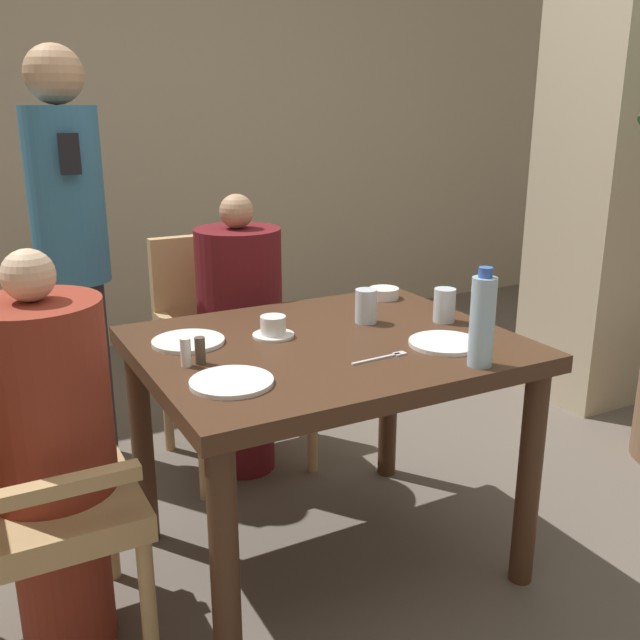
{
  "coord_description": "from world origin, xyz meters",
  "views": [
    {
      "loc": [
        -0.94,
        -1.73,
        1.4
      ],
      "look_at": [
        0.0,
        0.04,
        0.79
      ],
      "focal_mm": 40.0,
      "sensor_mm": 36.0,
      "label": 1
    }
  ],
  "objects_px": {
    "chair_far_side": "(228,337)",
    "plate_dessert_center": "(188,341)",
    "plate_main_right": "(232,382)",
    "bowl_small": "(384,293)",
    "diner_in_left_chair": "(50,456)",
    "water_bottle": "(482,321)",
    "glass_tall_mid": "(444,305)",
    "standing_host": "(72,253)",
    "teacup_with_saucer": "(273,328)",
    "plate_main_left": "(445,343)",
    "glass_tall_near": "(366,306)",
    "diner_in_far_chair": "(241,334)"
  },
  "relations": [
    {
      "from": "teacup_with_saucer",
      "to": "bowl_small",
      "type": "xyz_separation_m",
      "value": [
        0.53,
        0.21,
        -0.01
      ]
    },
    {
      "from": "chair_far_side",
      "to": "diner_in_far_chair",
      "type": "bearing_deg",
      "value": -90.0
    },
    {
      "from": "plate_main_right",
      "to": "chair_far_side",
      "type": "bearing_deg",
      "value": 69.94
    },
    {
      "from": "bowl_small",
      "to": "glass_tall_near",
      "type": "bearing_deg",
      "value": -133.64
    },
    {
      "from": "chair_far_side",
      "to": "plate_main_left",
      "type": "xyz_separation_m",
      "value": [
        0.28,
        -1.02,
        0.24
      ]
    },
    {
      "from": "standing_host",
      "to": "bowl_small",
      "type": "relative_size",
      "value": 15.06
    },
    {
      "from": "plate_main_right",
      "to": "glass_tall_near",
      "type": "xyz_separation_m",
      "value": [
        0.56,
        0.29,
        0.05
      ]
    },
    {
      "from": "diner_in_left_chair",
      "to": "plate_main_left",
      "type": "relative_size",
      "value": 5.19
    },
    {
      "from": "plate_main_left",
      "to": "plate_main_right",
      "type": "distance_m",
      "value": 0.65
    },
    {
      "from": "plate_main_left",
      "to": "teacup_with_saucer",
      "type": "distance_m",
      "value": 0.5
    },
    {
      "from": "plate_dessert_center",
      "to": "chair_far_side",
      "type": "bearing_deg",
      "value": 61.03
    },
    {
      "from": "diner_in_left_chair",
      "to": "diner_in_far_chair",
      "type": "xyz_separation_m",
      "value": [
        0.79,
        0.69,
        0.0
      ]
    },
    {
      "from": "plate_main_left",
      "to": "water_bottle",
      "type": "xyz_separation_m",
      "value": [
        -0.02,
        -0.18,
        0.12
      ]
    },
    {
      "from": "plate_dessert_center",
      "to": "teacup_with_saucer",
      "type": "xyz_separation_m",
      "value": [
        0.24,
        -0.06,
        0.02
      ]
    },
    {
      "from": "water_bottle",
      "to": "diner_in_far_chair",
      "type": "bearing_deg",
      "value": 103.55
    },
    {
      "from": "glass_tall_near",
      "to": "chair_far_side",
      "type": "bearing_deg",
      "value": 104.91
    },
    {
      "from": "chair_far_side",
      "to": "standing_host",
      "type": "relative_size",
      "value": 0.56
    },
    {
      "from": "standing_host",
      "to": "plate_main_right",
      "type": "distance_m",
      "value": 1.24
    },
    {
      "from": "bowl_small",
      "to": "glass_tall_mid",
      "type": "bearing_deg",
      "value": -87.63
    },
    {
      "from": "diner_in_left_chair",
      "to": "teacup_with_saucer",
      "type": "bearing_deg",
      "value": 9.06
    },
    {
      "from": "plate_main_right",
      "to": "glass_tall_mid",
      "type": "height_order",
      "value": "glass_tall_mid"
    },
    {
      "from": "plate_dessert_center",
      "to": "bowl_small",
      "type": "distance_m",
      "value": 0.79
    },
    {
      "from": "plate_main_left",
      "to": "plate_main_right",
      "type": "bearing_deg",
      "value": 179.37
    },
    {
      "from": "chair_far_side",
      "to": "diner_in_far_chair",
      "type": "distance_m",
      "value": 0.15
    },
    {
      "from": "chair_far_side",
      "to": "plate_main_left",
      "type": "height_order",
      "value": "chair_far_side"
    },
    {
      "from": "standing_host",
      "to": "diner_in_far_chair",
      "type": "bearing_deg",
      "value": -33.24
    },
    {
      "from": "diner_in_left_chair",
      "to": "bowl_small",
      "type": "xyz_separation_m",
      "value": [
        1.19,
        0.32,
        0.2
      ]
    },
    {
      "from": "chair_far_side",
      "to": "plate_main_left",
      "type": "distance_m",
      "value": 1.08
    },
    {
      "from": "plate_main_right",
      "to": "bowl_small",
      "type": "xyz_separation_m",
      "value": [
        0.77,
        0.51,
        0.01
      ]
    },
    {
      "from": "glass_tall_mid",
      "to": "bowl_small",
      "type": "bearing_deg",
      "value": 92.37
    },
    {
      "from": "diner_in_left_chair",
      "to": "water_bottle",
      "type": "xyz_separation_m",
      "value": [
        1.04,
        -0.37,
        0.3
      ]
    },
    {
      "from": "plate_dessert_center",
      "to": "water_bottle",
      "type": "height_order",
      "value": "water_bottle"
    },
    {
      "from": "glass_tall_near",
      "to": "plate_main_right",
      "type": "bearing_deg",
      "value": -152.88
    },
    {
      "from": "diner_in_left_chair",
      "to": "glass_tall_mid",
      "type": "distance_m",
      "value": 1.23
    },
    {
      "from": "chair_far_side",
      "to": "plate_dessert_center",
      "type": "xyz_separation_m",
      "value": [
        -0.37,
        -0.66,
        0.24
      ]
    },
    {
      "from": "plate_main_left",
      "to": "plate_dessert_center",
      "type": "xyz_separation_m",
      "value": [
        -0.64,
        0.36,
        0.0
      ]
    },
    {
      "from": "glass_tall_mid",
      "to": "plate_dessert_center",
      "type": "bearing_deg",
      "value": 167.64
    },
    {
      "from": "chair_far_side",
      "to": "bowl_small",
      "type": "height_order",
      "value": "chair_far_side"
    },
    {
      "from": "standing_host",
      "to": "water_bottle",
      "type": "xyz_separation_m",
      "value": [
        0.79,
        -1.41,
        -0.0
      ]
    },
    {
      "from": "diner_in_left_chair",
      "to": "standing_host",
      "type": "bearing_deg",
      "value": 76.09
    },
    {
      "from": "bowl_small",
      "to": "diner_in_left_chair",
      "type": "bearing_deg",
      "value": -164.99
    },
    {
      "from": "plate_main_left",
      "to": "bowl_small",
      "type": "bearing_deg",
      "value": 76.32
    },
    {
      "from": "plate_main_left",
      "to": "water_bottle",
      "type": "relative_size",
      "value": 0.79
    },
    {
      "from": "plate_main_left",
      "to": "plate_dessert_center",
      "type": "height_order",
      "value": "same"
    },
    {
      "from": "diner_in_left_chair",
      "to": "teacup_with_saucer",
      "type": "distance_m",
      "value": 0.7
    },
    {
      "from": "chair_far_side",
      "to": "standing_host",
      "type": "bearing_deg",
      "value": 158.36
    },
    {
      "from": "plate_main_left",
      "to": "teacup_with_saucer",
      "type": "xyz_separation_m",
      "value": [
        -0.4,
        0.3,
        0.02
      ]
    },
    {
      "from": "standing_host",
      "to": "glass_tall_near",
      "type": "height_order",
      "value": "standing_host"
    },
    {
      "from": "diner_in_far_chair",
      "to": "plate_main_left",
      "type": "relative_size",
      "value": 5.23
    },
    {
      "from": "standing_host",
      "to": "water_bottle",
      "type": "relative_size",
      "value": 6.06
    }
  ]
}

